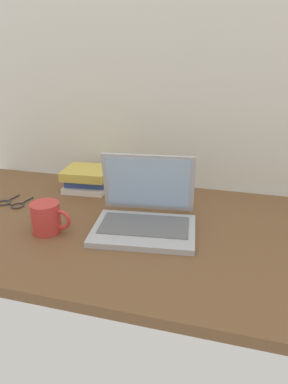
% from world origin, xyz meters
% --- Properties ---
extents(desk, '(1.60, 0.76, 0.03)m').
position_xyz_m(desk, '(0.00, 0.00, 0.01)').
color(desk, brown).
rests_on(desk, ground).
extents(laptop, '(0.34, 0.29, 0.22)m').
position_xyz_m(laptop, '(0.01, 0.01, 0.08)').
color(laptop, '#B2B5BA').
rests_on(laptop, desk).
extents(coffee_mug, '(0.13, 0.09, 0.09)m').
position_xyz_m(coffee_mug, '(-0.27, -0.11, 0.08)').
color(coffee_mug, red).
rests_on(coffee_mug, desk).
extents(remote_control_far, '(0.12, 0.16, 0.02)m').
position_xyz_m(remote_control_far, '(0.06, 0.24, 0.04)').
color(remote_control_far, '#4C4C51').
rests_on(remote_control_far, desk).
extents(eyeglasses, '(0.12, 0.12, 0.01)m').
position_xyz_m(eyeglasses, '(-0.50, 0.04, 0.03)').
color(eyeglasses, '#333338').
rests_on(eyeglasses, desk).
extents(book_stack, '(0.18, 0.17, 0.09)m').
position_xyz_m(book_stack, '(-0.29, 0.25, 0.07)').
color(book_stack, silver).
rests_on(book_stack, desk).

